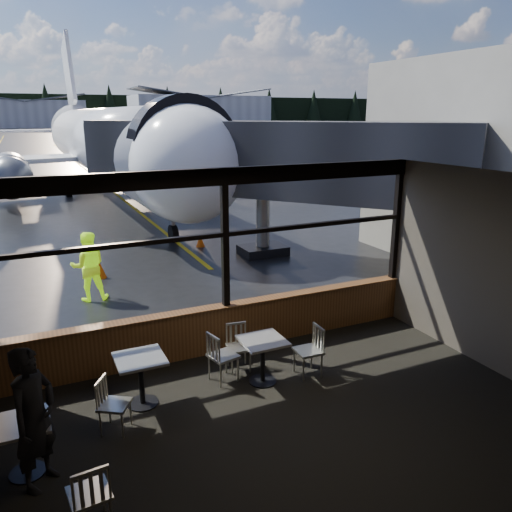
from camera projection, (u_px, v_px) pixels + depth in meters
ground_plane at (33, 134)px, 114.36m from camera, size 520.00×520.00×0.00m
carpet_floor at (305, 436)px, 7.08m from camera, size 8.00×6.00×0.01m
ceiling at (313, 191)px, 6.12m from camera, size 8.00×6.00×0.04m
wall_back at (501, 459)px, 3.98m from camera, size 8.00×0.04×3.50m
window_sill at (227, 328)px, 9.57m from camera, size 8.00×0.28×0.90m
window_header at (224, 176)px, 8.78m from camera, size 8.00×0.18×0.30m
mullion_centre at (225, 240)px, 9.09m from camera, size 0.12×0.12×2.60m
mullion_right at (396, 221)px, 10.69m from camera, size 0.12×0.12×2.60m
window_transom at (225, 234)px, 9.07m from camera, size 8.00×0.10×0.08m
airliner at (105, 96)px, 26.48m from camera, size 29.61×35.29×10.62m
jet_bridge at (268, 185)px, 15.32m from camera, size 8.66×10.58×4.62m
cafe_table_near at (263, 361)px, 8.41m from camera, size 0.72×0.72×0.79m
cafe_table_mid at (141, 381)px, 7.75m from camera, size 0.74×0.74×0.81m
cafe_table_left at (24, 448)px, 6.24m from camera, size 0.68×0.68×0.75m
chair_near_e at (308, 351)px, 8.63m from camera, size 0.51×0.51×0.90m
chair_near_w at (223, 356)px, 8.44m from camera, size 0.59×0.59×0.91m
chair_near_n at (239, 348)px, 8.82m from camera, size 0.52×0.52×0.84m
chair_mid_w at (115, 405)px, 7.09m from camera, size 0.63×0.63×0.83m
chair_left_s at (89, 494)px, 5.38m from camera, size 0.54×0.54×0.90m
passenger at (35, 419)px, 5.93m from camera, size 0.77×0.79×1.83m
ground_crew at (88, 266)px, 12.08m from camera, size 0.88×0.71×1.70m
cone_nose at (200, 240)px, 17.18m from camera, size 0.31×0.31×0.43m
terminal_annex at (501, 162)px, 15.11m from camera, size 5.00×7.00×6.00m
hangar_mid at (26, 112)px, 169.68m from camera, size 38.00×15.00×10.00m
hangar_right at (200, 110)px, 187.62m from camera, size 50.00×20.00×12.00m
treeline at (24, 110)px, 191.21m from camera, size 360.00×3.00×12.00m
cone_extra at (100, 270)px, 13.87m from camera, size 0.35×0.35×0.48m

